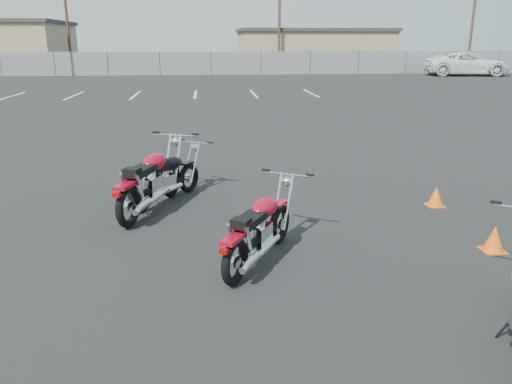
{
  "coord_description": "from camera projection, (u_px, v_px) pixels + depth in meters",
  "views": [
    {
      "loc": [
        -0.44,
        -5.93,
        2.65
      ],
      "look_at": [
        0.2,
        0.6,
        0.65
      ],
      "focal_mm": 35.0,
      "sensor_mm": 36.0,
      "label": 1
    }
  ],
  "objects": [
    {
      "name": "ground",
      "position": [
        245.0,
        254.0,
        6.46
      ],
      "size": [
        120.0,
        120.0,
        0.0
      ],
      "primitive_type": "plane",
      "color": "black",
      "rests_on": "ground"
    },
    {
      "name": "motorcycle_front_red",
      "position": [
        151.0,
        181.0,
        7.95
      ],
      "size": [
        1.21,
        2.22,
        1.1
      ],
      "color": "black",
      "rests_on": "ground"
    },
    {
      "name": "motorcycle_second_black",
      "position": [
        166.0,
        178.0,
        8.43
      ],
      "size": [
        1.37,
        1.73,
        0.92
      ],
      "color": "black",
      "rests_on": "ground"
    },
    {
      "name": "motorcycle_third_red",
      "position": [
        260.0,
        229.0,
        6.1
      ],
      "size": [
        1.32,
        1.84,
        0.95
      ],
      "color": "black",
      "rests_on": "ground"
    },
    {
      "name": "training_cone_near",
      "position": [
        436.0,
        196.0,
        8.29
      ],
      "size": [
        0.28,
        0.28,
        0.33
      ],
      "color": "#FB630D",
      "rests_on": "ground"
    },
    {
      "name": "training_cone_far",
      "position": [
        494.0,
        239.0,
        6.51
      ],
      "size": [
        0.29,
        0.29,
        0.34
      ],
      "color": "#FB630D",
      "rests_on": "ground"
    },
    {
      "name": "chainlink_fence",
      "position": [
        211.0,
        63.0,
        39.51
      ],
      "size": [
        80.06,
        0.06,
        1.8
      ],
      "color": "slate",
      "rests_on": "ground"
    },
    {
      "name": "tan_building_east",
      "position": [
        312.0,
        49.0,
        48.74
      ],
      "size": [
        14.4,
        9.4,
        3.7
      ],
      "color": "tan",
      "rests_on": "ground"
    },
    {
      "name": "utility_pole_b",
      "position": [
        66.0,
        15.0,
        42.04
      ],
      "size": [
        1.8,
        0.24,
        9.0
      ],
      "color": "#412A1E",
      "rests_on": "ground"
    },
    {
      "name": "utility_pole_c",
      "position": [
        279.0,
        15.0,
        42.78
      ],
      "size": [
        1.8,
        0.24,
        9.0
      ],
      "color": "#412A1E",
      "rests_on": "ground"
    },
    {
      "name": "utility_pole_d",
      "position": [
        473.0,
        17.0,
        45.42
      ],
      "size": [
        1.8,
        0.24,
        9.0
      ],
      "color": "#412A1E",
      "rests_on": "ground"
    },
    {
      "name": "parking_line_stripes",
      "position": [
        166.0,
        95.0,
        25.26
      ],
      "size": [
        15.12,
        4.0,
        0.01
      ],
      "color": "silver",
      "rests_on": "ground"
    },
    {
      "name": "white_van",
      "position": [
        468.0,
        57.0,
        38.57
      ],
      "size": [
        3.98,
        7.64,
        2.77
      ],
      "primitive_type": "imported",
      "rotation": [
        0.0,
        0.0,
        1.42
      ],
      "color": "white",
      "rests_on": "ground"
    }
  ]
}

